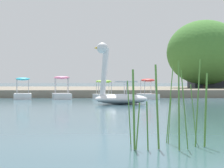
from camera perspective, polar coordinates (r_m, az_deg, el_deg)
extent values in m
plane|color=#385966|center=(8.66, 1.90, -7.46)|extent=(697.97, 697.97, 0.00)
cube|color=slate|center=(44.28, -1.15, -0.84)|extent=(115.32, 24.46, 0.56)
ellipsoid|color=white|center=(23.49, 1.17, -1.90)|extent=(2.81, 1.69, 0.53)
cylinder|color=white|center=(23.41, -0.98, 1.53)|extent=(0.50, 0.30, 2.50)
sphere|color=white|center=(23.47, -1.23, 4.56)|extent=(0.59, 0.59, 0.57)
cone|color=yellow|center=(23.46, -1.79, 4.56)|extent=(0.41, 0.33, 0.32)
cube|color=white|center=(23.49, 1.70, 0.29)|extent=(1.17, 1.39, 0.08)
cylinder|color=silver|center=(24.10, 1.56, -0.46)|extent=(0.04, 0.04, 0.63)
cylinder|color=silver|center=(22.89, 1.85, -0.50)|extent=(0.04, 0.04, 0.63)
cube|color=white|center=(30.51, 4.54, -1.57)|extent=(1.40, 2.15, 0.34)
ellipsoid|color=red|center=(30.49, 4.54, 0.49)|extent=(1.12, 1.22, 0.20)
cylinder|color=#B7B7BF|center=(30.77, 3.64, -0.37)|extent=(0.04, 0.04, 0.92)
cylinder|color=#B7B7BF|center=(31.01, 4.93, -0.37)|extent=(0.04, 0.04, 0.92)
cylinder|color=#B7B7BF|center=(29.98, 4.13, -0.39)|extent=(0.04, 0.04, 0.92)
cylinder|color=#B7B7BF|center=(30.22, 5.45, -0.39)|extent=(0.04, 0.04, 0.92)
cube|color=white|center=(30.25, -1.03, -1.60)|extent=(1.54, 2.11, 0.32)
ellipsoid|color=#8CCC38|center=(30.23, -1.03, 0.32)|extent=(1.25, 1.16, 0.20)
cylinder|color=#B7B7BF|center=(30.52, -1.98, -0.48)|extent=(0.04, 0.04, 0.85)
cylinder|color=#B7B7BF|center=(30.71, -0.40, -0.47)|extent=(0.04, 0.04, 0.85)
cylinder|color=#B7B7BF|center=(29.77, -1.69, -0.50)|extent=(0.04, 0.04, 0.85)
cylinder|color=#B7B7BF|center=(29.96, -0.07, -0.49)|extent=(0.04, 0.04, 0.85)
cube|color=white|center=(30.34, -6.35, -1.54)|extent=(1.47, 2.12, 0.38)
ellipsoid|color=pink|center=(30.32, -6.35, 0.80)|extent=(1.20, 1.08, 0.20)
cylinder|color=#B7B7BF|center=(30.65, -7.20, -0.18)|extent=(0.04, 0.04, 1.05)
cylinder|color=#B7B7BF|center=(30.73, -5.63, -0.18)|extent=(0.04, 0.04, 1.05)
cylinder|color=#B7B7BF|center=(29.92, -7.08, -0.19)|extent=(0.04, 0.04, 1.05)
cylinder|color=#B7B7BF|center=(30.01, -5.48, -0.19)|extent=(0.04, 0.04, 1.05)
cube|color=white|center=(30.81, -11.17, -1.53)|extent=(1.42, 2.12, 0.37)
ellipsoid|color=#2DB7D1|center=(30.79, -11.18, 0.63)|extent=(1.10, 1.17, 0.20)
cylinder|color=#B7B7BF|center=(31.21, -11.87, -0.27)|extent=(0.04, 0.04, 0.97)
cylinder|color=#B7B7BF|center=(31.20, -10.46, -0.27)|extent=(0.04, 0.04, 0.97)
cylinder|color=#B7B7BF|center=(30.39, -11.91, -0.29)|extent=(0.04, 0.04, 0.97)
cylinder|color=#B7B7BF|center=(30.38, -10.46, -0.29)|extent=(0.04, 0.04, 0.97)
cylinder|color=#423323|center=(43.62, 11.60, 1.56)|extent=(0.38, 0.38, 3.14)
ellipsoid|color=#427A33|center=(43.70, 11.60, 3.92)|extent=(9.60, 9.85, 6.10)
cube|color=#1E232D|center=(44.93, 12.67, 0.74)|extent=(4.93, 2.67, 1.90)
cube|color=black|center=(44.93, 12.67, 1.22)|extent=(4.57, 2.64, 0.53)
cylinder|color=#4C7F33|center=(8.79, 10.22, -3.67)|extent=(0.12, 0.07, 1.12)
cylinder|color=#4C7F33|center=(7.99, 9.11, -3.15)|extent=(0.10, 0.22, 1.37)
cylinder|color=#4C7F33|center=(7.80, 8.43, -2.64)|extent=(0.05, 0.24, 1.53)
cylinder|color=#4C7F33|center=(8.59, 7.27, -4.57)|extent=(0.07, 0.02, 0.88)
cylinder|color=#4C7F33|center=(7.79, 4.48, -5.25)|extent=(0.05, 0.03, 0.83)
cylinder|color=#4C7F33|center=(7.85, 2.75, -3.18)|extent=(0.05, 0.20, 1.38)
cylinder|color=#4C7F33|center=(8.69, 7.28, -2.59)|extent=(0.14, 0.04, 1.46)
cylinder|color=#4C7F33|center=(7.77, 3.28, -5.33)|extent=(0.09, 0.12, 0.81)
cylinder|color=#4C7F33|center=(7.93, 5.71, -2.82)|extent=(0.07, 0.21, 1.47)
cylinder|color=#4C7F33|center=(8.38, 2.17, -3.63)|extent=(0.09, 0.12, 1.19)
cylinder|color=#4C7F33|center=(8.31, 10.75, -2.32)|extent=(0.13, 0.11, 1.58)
cylinder|color=#4C7F33|center=(8.32, 11.73, -3.18)|extent=(0.12, 0.21, 1.32)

